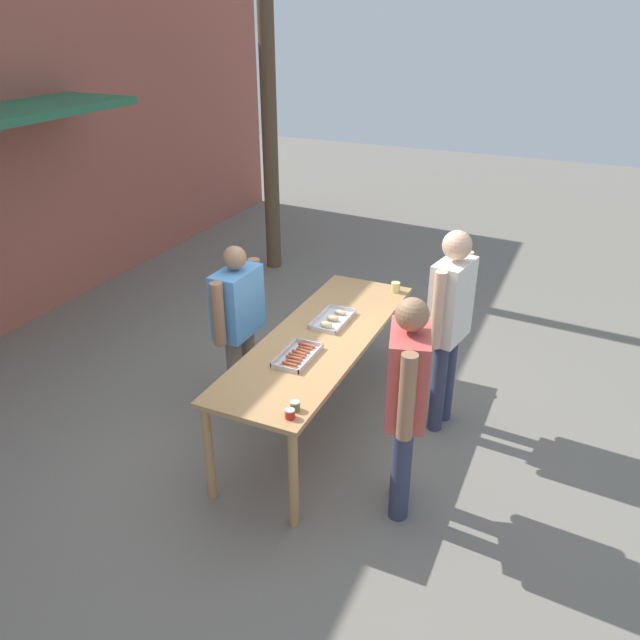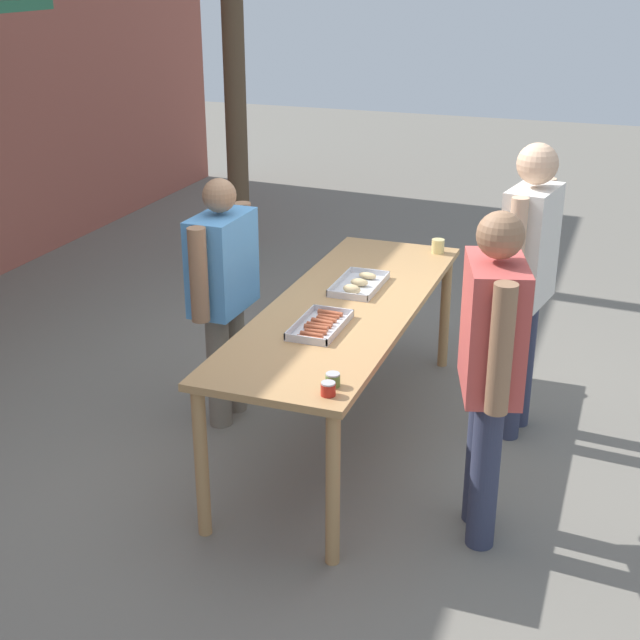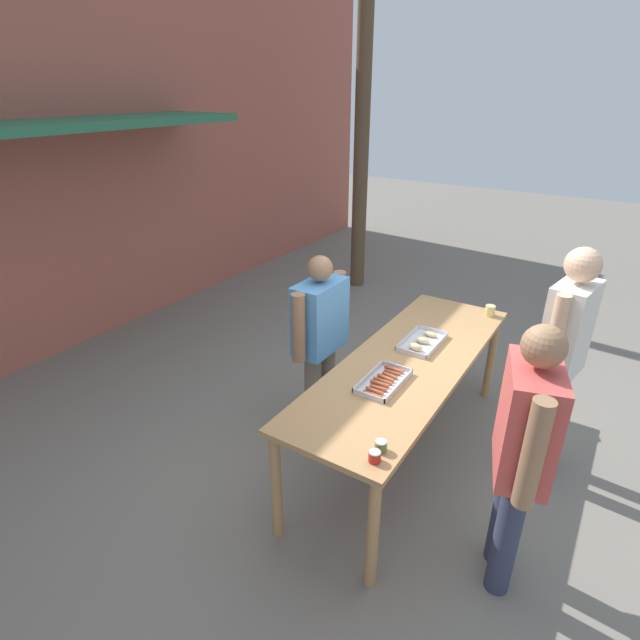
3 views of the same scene
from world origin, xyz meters
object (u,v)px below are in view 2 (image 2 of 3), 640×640
Objects in this scene: food_tray_sausages at (320,326)px; person_server_behind_table at (223,283)px; food_tray_buns at (359,285)px; person_customer_with_cup at (528,267)px; person_customer_holding_hotdog at (491,354)px; condiment_jar_mustard at (328,389)px; beer_cup at (438,246)px; condiment_jar_ketchup at (333,380)px.

food_tray_sausages is 0.29× the size of person_server_behind_table.
person_customer_with_cup is (0.14, -0.98, 0.19)m from food_tray_buns.
person_customer_holding_hotdog is 0.95× the size of person_customer_with_cup.
food_tray_buns is at bearing 12.14° from condiment_jar_mustard.
beer_cup is 0.06× the size of person_server_behind_table.
person_server_behind_table is 1.87m from person_customer_holding_hotdog.
condiment_jar_ketchup is (-1.32, -0.29, 0.01)m from food_tray_buns.
person_customer_holding_hotdog is at bearing -159.77° from beer_cup.
beer_cup is at bearing 0.22° from condiment_jar_mustard.
condiment_jar_mustard is 0.05× the size of person_server_behind_table.
person_customer_holding_hotdog is (0.33, -0.68, 0.10)m from condiment_jar_ketchup.
beer_cup is 0.06× the size of person_customer_holding_hotdog.
condiment_jar_ketchup is at bearing -167.45° from food_tray_buns.
person_customer_with_cup is at bearing -23.49° from condiment_jar_mustard.
condiment_jar_ketchup is at bearing -132.55° from person_server_behind_table.
person_server_behind_table is (-1.15, 1.06, -0.01)m from beer_cup.
condiment_jar_ketchup is 0.76m from person_customer_holding_hotdog.
food_tray_buns is at bearing -71.76° from person_customer_with_cup.
person_customer_holding_hotdog reaches higher than condiment_jar_ketchup.
person_customer_holding_hotdog reaches higher than food_tray_buns.
food_tray_sausages is at bearing 168.97° from beer_cup.
food_tray_sausages is 1.56m from beer_cup.
person_customer_with_cup is at bearing 163.31° from person_customer_holding_hotdog.
person_customer_holding_hotdog is at bearing -110.28° from person_server_behind_table.
person_customer_holding_hotdog is (-0.31, -0.97, 0.11)m from food_tray_sausages.
food_tray_buns is at bearing -151.67° from person_customer_holding_hotdog.
beer_cup is 0.05× the size of person_customer_with_cup.
person_customer_with_cup is (0.83, -0.98, 0.19)m from food_tray_sausages.
food_tray_sausages is 6.45× the size of condiment_jar_ketchup.
condiment_jar_ketchup is at bearing 179.94° from beer_cup.
condiment_jar_mustard is at bearing -173.52° from condiment_jar_ketchup.
food_tray_buns and condiment_jar_mustard have the same top height.
person_server_behind_table is 0.87× the size of person_customer_with_cup.
beer_cup reaches higher than condiment_jar_ketchup.
person_server_behind_table is (1.02, 1.06, 0.00)m from condiment_jar_ketchup.
person_server_behind_table is (1.11, 1.07, 0.00)m from condiment_jar_mustard.
person_server_behind_table is at bearing 137.20° from beer_cup.
person_customer_with_cup reaches higher than food_tray_sausages.
beer_cup is at bearing -11.03° from food_tray_sausages.
food_tray_buns is 0.82m from person_server_behind_table.
person_customer_holding_hotdog is (-1.83, -0.67, 0.08)m from beer_cup.
condiment_jar_ketchup is at bearing 6.48° from condiment_jar_mustard.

